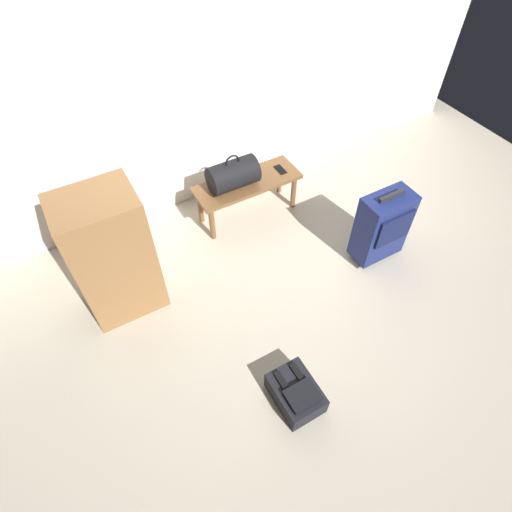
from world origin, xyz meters
name	(u,v)px	position (x,y,z in m)	size (l,w,h in m)	color
ground_plane	(305,291)	(0.00, 0.00, 0.00)	(6.60, 6.60, 0.00)	#B2A893
back_wall	(210,49)	(0.00, 1.60, 1.40)	(6.00, 0.10, 2.80)	silver
bench	(247,186)	(0.04, 1.07, 0.34)	(1.00, 0.36, 0.40)	brown
duffel_bag_black	(233,175)	(-0.10, 1.07, 0.53)	(0.44, 0.26, 0.34)	black
cell_phone	(280,170)	(0.39, 1.06, 0.41)	(0.07, 0.14, 0.01)	black
suitcase_upright_navy	(382,226)	(0.76, 0.03, 0.37)	(0.43, 0.26, 0.72)	navy
backpack_dark	(296,393)	(-0.58, -0.74, 0.09)	(0.28, 0.38, 0.21)	black
side_cabinet	(112,256)	(-1.32, 0.66, 0.55)	(0.56, 0.44, 1.10)	olive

